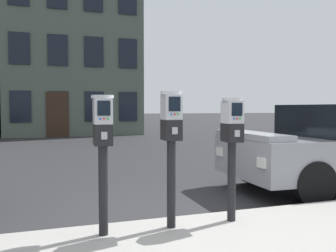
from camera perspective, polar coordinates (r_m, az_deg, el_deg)
The scene contains 5 objects.
ground_plane at distance 4.28m, azimuth 2.45°, elevation -15.90°, with size 160.00×160.00×0.00m, color #28282B.
parking_meter_near_kerb at distance 3.68m, azimuth -9.79°, elevation -1.94°, with size 0.23×0.26×1.35m.
parking_meter_twin_adjacent at distance 3.85m, azimuth 0.50°, elevation -1.24°, with size 0.23×0.26×1.40m.
parking_meter_end_of_row at distance 4.14m, azimuth 9.61°, elevation -1.56°, with size 0.23×0.26×1.34m.
townhouse_orange_brick at distance 21.83m, azimuth -14.55°, elevation 12.76°, with size 6.58×6.49×10.36m.
Camera 1 is at (-1.51, -3.77, 1.37)m, focal length 40.49 mm.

